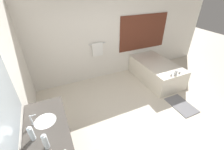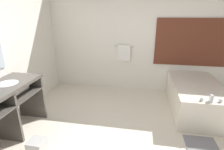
% 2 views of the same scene
% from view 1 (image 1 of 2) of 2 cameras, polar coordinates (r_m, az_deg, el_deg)
% --- Properties ---
extents(ground_plane, '(16.00, 16.00, 0.00)m').
position_cam_1_polar(ground_plane, '(3.58, 12.51, -17.06)').
color(ground_plane, beige).
rests_on(ground_plane, ground).
extents(wall_back_with_blinds, '(7.40, 0.13, 2.70)m').
position_cam_1_polar(wall_back_with_blinds, '(4.52, -1.86, 15.05)').
color(wall_back_with_blinds, white).
rests_on(wall_back_with_blinds, ground_plane).
extents(wall_left_with_mirror, '(0.08, 7.40, 2.70)m').
position_cam_1_polar(wall_left_with_mirror, '(2.28, -35.00, -9.90)').
color(wall_left_with_mirror, white).
rests_on(wall_left_with_mirror, ground_plane).
extents(vanity_counter, '(0.60, 1.42, 0.90)m').
position_cam_1_polar(vanity_counter, '(2.59, -22.41, -22.38)').
color(vanity_counter, '#4C4742').
rests_on(vanity_counter, ground_plane).
extents(sink_faucet, '(0.09, 0.04, 0.18)m').
position_cam_1_polar(sink_faucet, '(2.50, -28.25, -14.98)').
color(sink_faucet, silver).
rests_on(sink_faucet, vanity_counter).
extents(bathtub, '(0.95, 1.70, 0.70)m').
position_cam_1_polar(bathtub, '(4.86, 16.29, 1.78)').
color(bathtub, silver).
rests_on(bathtub, ground_plane).
extents(water_bottle_1, '(0.07, 0.07, 0.23)m').
position_cam_1_polar(water_bottle_1, '(2.30, -28.38, -19.07)').
color(water_bottle_1, white).
rests_on(water_bottle_1, vanity_counter).
extents(water_bottle_2, '(0.07, 0.07, 0.24)m').
position_cam_1_polar(water_bottle_2, '(2.15, -24.04, -22.14)').
color(water_bottle_2, white).
rests_on(water_bottle_2, vanity_counter).
extents(bath_mat, '(0.47, 0.74, 0.02)m').
position_cam_1_polar(bath_mat, '(4.24, 24.87, -10.38)').
color(bath_mat, slate).
rests_on(bath_mat, ground_plane).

